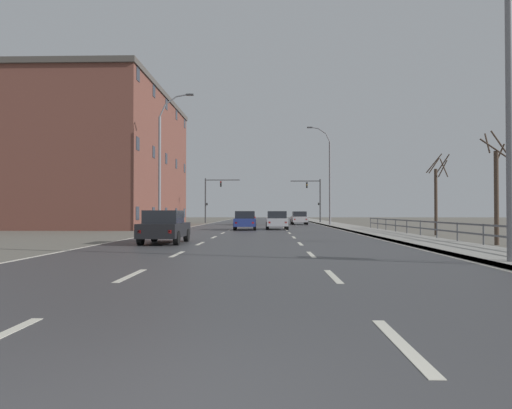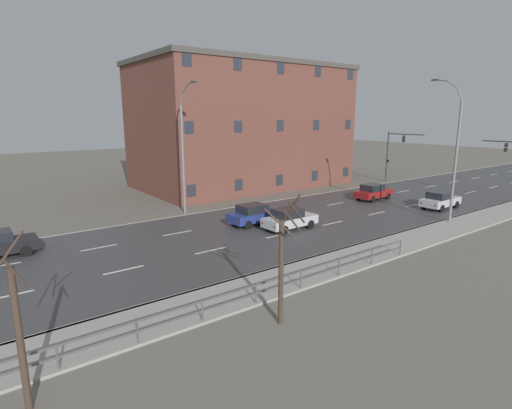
% 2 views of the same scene
% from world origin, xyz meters
% --- Properties ---
extents(ground_plane, '(160.00, 160.00, 0.12)m').
position_xyz_m(ground_plane, '(0.00, 48.00, -0.06)').
color(ground_plane, '#666056').
extents(road_asphalt_strip, '(14.00, 120.00, 0.03)m').
position_xyz_m(road_asphalt_strip, '(0.00, 60.00, 0.01)').
color(road_asphalt_strip, '#3D3D3F').
rests_on(road_asphalt_strip, ground).
extents(sidewalk_right, '(3.00, 120.00, 0.12)m').
position_xyz_m(sidewalk_right, '(8.43, 60.00, 0.06)').
color(sidewalk_right, gray).
rests_on(sidewalk_right, ground).
extents(guardrail, '(0.07, 34.53, 1.00)m').
position_xyz_m(guardrail, '(9.85, 20.26, 0.71)').
color(guardrail, '#515459').
rests_on(guardrail, ground).
extents(street_lamp_foreground, '(2.76, 0.24, 10.82)m').
position_xyz_m(street_lamp_foreground, '(7.41, 9.80, 5.27)').
color(street_lamp_foreground, slate).
rests_on(street_lamp_foreground, ground).
extents(street_lamp_midground, '(2.59, 0.24, 10.89)m').
position_xyz_m(street_lamp_midground, '(7.44, 47.21, 5.32)').
color(street_lamp_midground, slate).
rests_on(street_lamp_midground, ground).
extents(street_lamp_left_bank, '(2.73, 0.24, 10.74)m').
position_xyz_m(street_lamp_left_bank, '(-7.42, 32.24, 5.23)').
color(street_lamp_left_bank, slate).
rests_on(street_lamp_left_bank, ground).
extents(traffic_signal_right, '(4.11, 0.36, 5.97)m').
position_xyz_m(traffic_signal_right, '(7.21, 59.29, 3.86)').
color(traffic_signal_right, '#38383A').
rests_on(traffic_signal_right, ground).
extents(traffic_signal_left, '(4.87, 0.36, 6.21)m').
position_xyz_m(traffic_signal_left, '(-7.05, 60.49, 4.06)').
color(traffic_signal_left, '#38383A').
rests_on(traffic_signal_left, ground).
extents(car_mid_centre, '(1.98, 4.18, 1.57)m').
position_xyz_m(car_mid_centre, '(-1.52, 49.69, 0.80)').
color(car_mid_centre, maroon).
rests_on(car_mid_centre, ground).
extents(car_far_left, '(1.89, 4.13, 1.57)m').
position_xyz_m(car_far_left, '(1.58, 36.03, 0.80)').
color(car_far_left, '#B7B7BC').
rests_on(car_far_left, ground).
extents(car_near_right, '(1.86, 4.11, 1.57)m').
position_xyz_m(car_near_right, '(-4.04, 18.37, 0.80)').
color(car_near_right, black).
rests_on(car_near_right, ground).
extents(car_near_left, '(1.95, 4.16, 1.57)m').
position_xyz_m(car_near_left, '(-1.09, 34.80, 0.80)').
color(car_near_left, navy).
rests_on(car_near_left, ground).
extents(car_distant, '(1.89, 4.13, 1.57)m').
position_xyz_m(car_distant, '(4.50, 51.28, 0.80)').
color(car_distant, '#B7B7BC').
rests_on(car_distant, ground).
extents(brick_building, '(14.04, 23.91, 13.91)m').
position_xyz_m(brick_building, '(-16.75, 44.60, 6.96)').
color(brick_building, brown).
rests_on(brick_building, ground).
extents(bare_tree_near, '(1.29, 1.41, 5.15)m').
position_xyz_m(bare_tree_near, '(11.17, 17.86, 2.43)').
color(bare_tree_near, '#423328').
rests_on(bare_tree_near, ground).
extents(bare_tree_mid, '(1.23, 1.68, 5.34)m').
position_xyz_m(bare_tree_mid, '(11.73, 26.77, 2.55)').
color(bare_tree_mid, '#423328').
rests_on(bare_tree_mid, ground).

